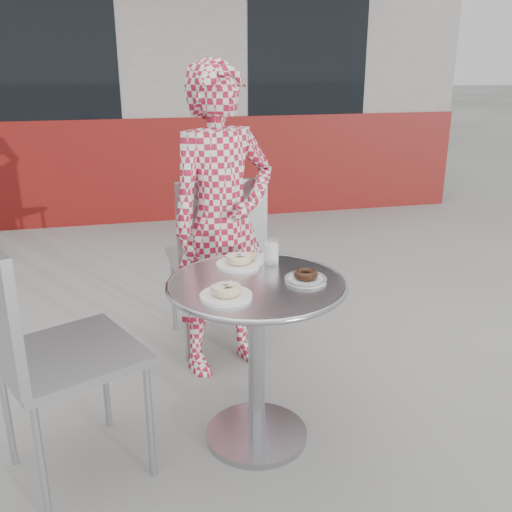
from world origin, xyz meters
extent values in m
plane|color=#9F9C97|center=(0.00, 0.00, 0.00)|extent=(60.00, 60.00, 0.00)
cube|color=gray|center=(0.00, 5.60, 1.50)|extent=(6.00, 4.00, 3.00)
cube|color=maroon|center=(0.00, 3.68, 0.50)|extent=(6.02, 0.20, 1.00)
cube|color=black|center=(-1.20, 3.61, 1.70)|extent=(1.60, 0.04, 1.40)
cube|color=black|center=(1.40, 3.61, 1.70)|extent=(1.20, 0.04, 1.40)
cylinder|color=#B7B7BC|center=(0.03, 0.03, 0.01)|extent=(0.43, 0.43, 0.03)
cylinder|color=#B7B7BC|center=(0.03, 0.03, 0.36)|extent=(0.07, 0.07, 0.68)
cylinder|color=#B7B7BC|center=(0.03, 0.03, 0.70)|extent=(0.68, 0.68, 0.02)
torus|color=#B7B7BC|center=(0.03, 0.03, 0.70)|extent=(0.71, 0.71, 0.02)
cube|color=#A0A3A7|center=(0.01, 0.95, 0.49)|extent=(0.49, 0.49, 0.03)
cube|color=#A0A3A7|center=(0.03, 0.73, 0.74)|extent=(0.46, 0.07, 0.46)
cube|color=#A0A3A7|center=(-0.68, -0.01, 0.50)|extent=(0.62, 0.62, 0.03)
imported|color=#A21831|center=(0.02, 0.68, 0.77)|extent=(0.65, 0.53, 1.54)
cylinder|color=white|center=(0.00, 0.22, 0.72)|extent=(0.19, 0.19, 0.01)
torus|color=tan|center=(0.00, 0.22, 0.74)|extent=(0.11, 0.11, 0.04)
sphere|color=#B77A3F|center=(0.06, 0.24, 0.75)|extent=(0.04, 0.04, 0.04)
cylinder|color=white|center=(-0.11, -0.10, 0.72)|extent=(0.19, 0.19, 0.01)
torus|color=tan|center=(-0.11, -0.10, 0.74)|extent=(0.11, 0.11, 0.04)
cylinder|color=white|center=(0.22, -0.01, 0.72)|extent=(0.16, 0.16, 0.01)
torus|color=black|center=(0.22, -0.01, 0.74)|extent=(0.10, 0.10, 0.03)
torus|color=black|center=(0.22, -0.01, 0.72)|extent=(0.17, 0.17, 0.01)
cylinder|color=white|center=(0.14, 0.22, 0.76)|extent=(0.06, 0.06, 0.09)
cylinder|color=white|center=(0.14, 0.22, 0.76)|extent=(0.06, 0.06, 0.10)
camera|label=1|loc=(-0.45, -1.96, 1.53)|focal=40.00mm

